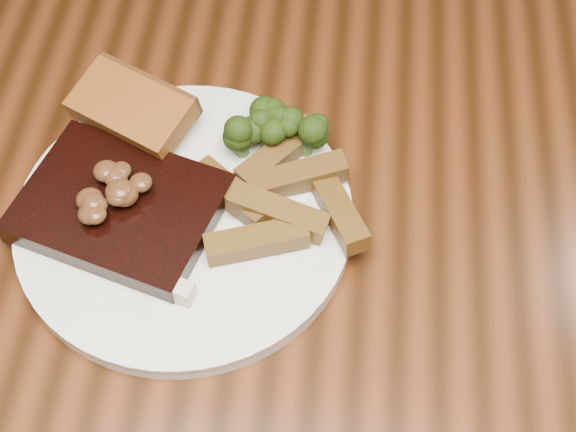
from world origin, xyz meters
name	(u,v)px	position (x,y,z in m)	size (l,w,h in m)	color
dining_table	(301,306)	(0.00, 0.00, 0.66)	(1.60, 0.90, 0.75)	#4D240F
chair_far	(239,22)	(-0.15, 0.59, 0.44)	(0.47, 0.47, 0.80)	black
plate	(185,219)	(-0.10, 0.02, 0.76)	(0.28, 0.28, 0.01)	white
steak	(120,208)	(-0.15, 0.01, 0.77)	(0.15, 0.12, 0.02)	black
steak_bone	(106,266)	(-0.15, -0.04, 0.77)	(0.15, 0.01, 0.02)	beige
mushroom_pile	(118,192)	(-0.15, 0.01, 0.80)	(0.06, 0.06, 0.03)	#502D19
garlic_bread	(135,124)	(-0.16, 0.10, 0.77)	(0.10, 0.05, 0.02)	brown
potato_wedges	(278,201)	(-0.02, 0.03, 0.77)	(0.11, 0.11, 0.02)	brown
broccoli_cluster	(281,134)	(-0.03, 0.10, 0.78)	(0.07, 0.07, 0.04)	#243B0D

